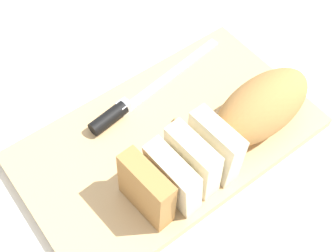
# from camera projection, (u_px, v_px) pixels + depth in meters

# --- Properties ---
(ground_plane) EXTENTS (3.00, 3.00, 0.00)m
(ground_plane) POSITION_uv_depth(u_px,v_px,m) (168.00, 143.00, 0.73)
(ground_plane) COLOR silver
(cutting_board) EXTENTS (0.48, 0.29, 0.02)m
(cutting_board) POSITION_uv_depth(u_px,v_px,m) (168.00, 140.00, 0.72)
(cutting_board) COLOR tan
(cutting_board) RESTS_ON ground_plane
(bread_loaf) EXTENTS (0.35, 0.12, 0.10)m
(bread_loaf) POSITION_uv_depth(u_px,v_px,m) (233.00, 129.00, 0.67)
(bread_loaf) COLOR #A8753D
(bread_loaf) RESTS_ON cutting_board
(bread_knife) EXTENTS (0.30, 0.06, 0.02)m
(bread_knife) POSITION_uv_depth(u_px,v_px,m) (124.00, 108.00, 0.74)
(bread_knife) COLOR silver
(bread_knife) RESTS_ON cutting_board
(crumb_near_knife) EXTENTS (0.00, 0.00, 0.00)m
(crumb_near_knife) POSITION_uv_depth(u_px,v_px,m) (180.00, 150.00, 0.70)
(crumb_near_knife) COLOR tan
(crumb_near_knife) RESTS_ON cutting_board
(crumb_near_loaf) EXTENTS (0.01, 0.01, 0.01)m
(crumb_near_loaf) POSITION_uv_depth(u_px,v_px,m) (176.00, 120.00, 0.73)
(crumb_near_loaf) COLOR tan
(crumb_near_loaf) RESTS_ON cutting_board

